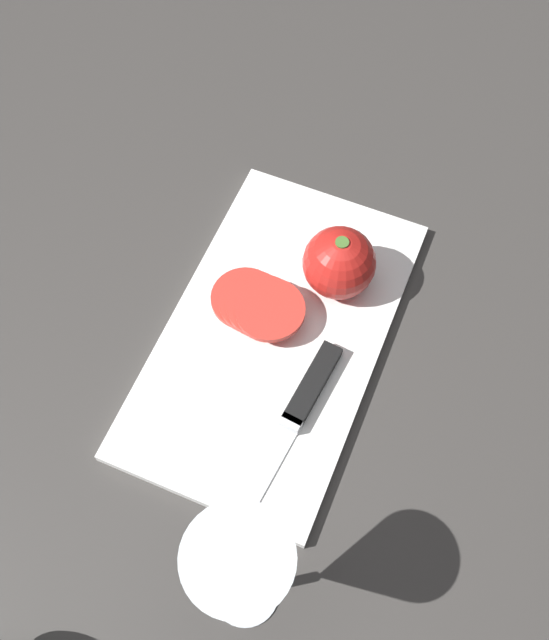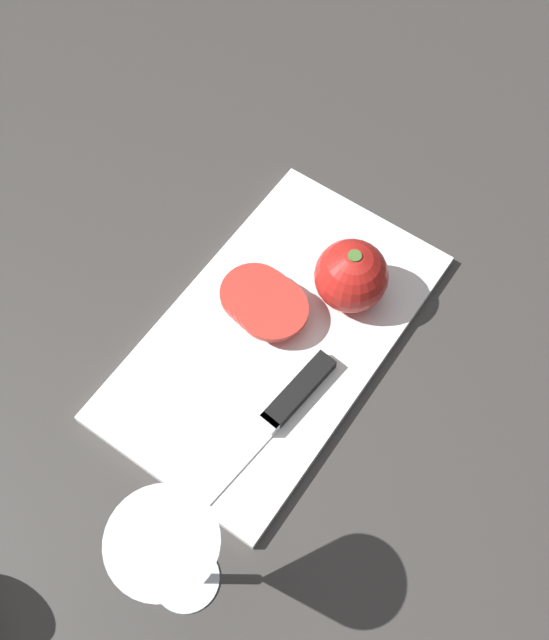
% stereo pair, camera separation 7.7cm
% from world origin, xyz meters
% --- Properties ---
extents(ground_plane, '(3.00, 3.00, 0.00)m').
position_xyz_m(ground_plane, '(0.00, 0.00, 0.00)').
color(ground_plane, '#383533').
extents(cutting_board, '(0.39, 0.22, 0.01)m').
position_xyz_m(cutting_board, '(0.04, 0.02, 0.01)').
color(cutting_board, white).
rests_on(cutting_board, ground_plane).
extents(wine_glass, '(0.09, 0.09, 0.17)m').
position_xyz_m(wine_glass, '(0.29, 0.10, 0.12)').
color(wine_glass, silver).
rests_on(wine_glass, ground_plane).
extents(whole_tomato, '(0.08, 0.08, 0.08)m').
position_xyz_m(whole_tomato, '(-0.05, 0.06, 0.05)').
color(whole_tomato, red).
rests_on(whole_tomato, cutting_board).
extents(knife, '(0.27, 0.05, 0.01)m').
position_xyz_m(knife, '(0.11, 0.08, 0.02)').
color(knife, silver).
rests_on(knife, cutting_board).
extents(tomato_slice_stack_near, '(0.09, 0.11, 0.03)m').
position_xyz_m(tomato_slice_stack_near, '(0.02, -0.01, 0.03)').
color(tomato_slice_stack_near, red).
rests_on(tomato_slice_stack_near, cutting_board).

